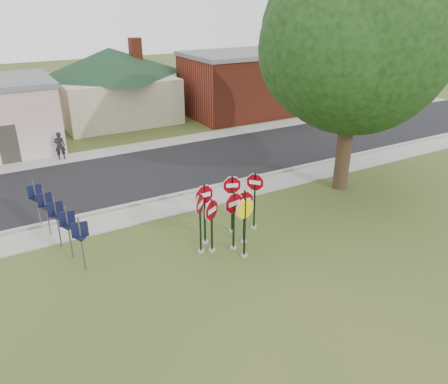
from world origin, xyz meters
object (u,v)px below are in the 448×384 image
stop_sign_center (234,213)px  stop_sign_yellow (245,220)px  oak_tree (357,38)px  pedestrian (60,146)px  stop_sign_left (212,219)px

stop_sign_center → stop_sign_yellow: (0.06, -0.64, -0.01)m
stop_sign_center → oak_tree: size_ratio=0.20×
stop_sign_center → pedestrian: 13.62m
stop_sign_center → pedestrian: (-3.55, 13.14, -0.61)m
oak_tree → pedestrian: oak_tree is taller
stop_sign_center → pedestrian: size_ratio=1.50×
oak_tree → stop_sign_center: bearing=-162.6°
stop_sign_yellow → pedestrian: size_ratio=1.51×
stop_sign_yellow → pedestrian: (-3.61, 13.78, -0.60)m
stop_sign_left → pedestrian: bearing=102.2°
stop_sign_yellow → stop_sign_left: 1.22m
stop_sign_yellow → stop_sign_left: size_ratio=1.10×
stop_sign_left → pedestrian: size_ratio=1.37×
stop_sign_yellow → stop_sign_left: bearing=132.7°
stop_sign_yellow → stop_sign_center: bearing=95.4°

